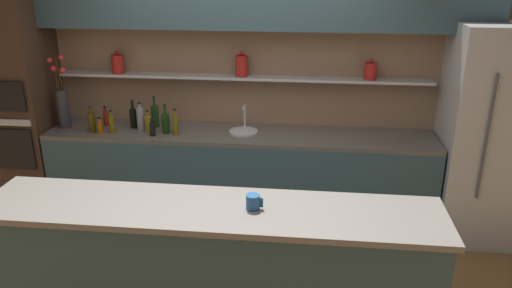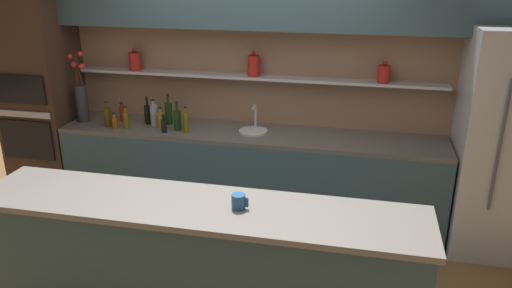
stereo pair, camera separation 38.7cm
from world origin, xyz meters
The scene contains 19 objects.
back_wall_unit centered at (0.00, 1.53, 1.55)m, with size 5.20×0.44×2.60m.
back_counter_unit centered at (-0.06, 1.24, 0.46)m, with size 3.70×0.62×0.92m.
island_counter centered at (0.00, -0.47, 0.51)m, with size 2.95×0.61×1.02m.
refrigerator centered at (2.21, 1.20, 0.99)m, with size 0.79×0.73×1.99m.
oven_tower centered at (-2.26, 1.24, 1.08)m, with size 0.67×0.64×2.17m.
flower_vase centered at (-1.79, 1.21, 1.16)m, with size 0.18×0.12×0.72m.
sink_fixture centered at (-0.02, 1.25, 0.95)m, with size 0.28×0.28×0.25m.
bottle_spirit_0 centered at (-1.02, 1.22, 1.03)m, with size 0.07×0.07×0.27m.
bottle_oil_1 centered at (-1.26, 1.10, 1.01)m, with size 0.05×0.05×0.22m.
bottle_wine_2 centered at (-0.90, 1.32, 1.03)m, with size 0.07×0.07×0.31m.
bottle_wine_3 centered at (-0.75, 1.16, 1.02)m, with size 0.07×0.07×0.28m.
bottle_oil_4 centered at (-0.93, 1.17, 1.00)m, with size 0.06×0.06×0.21m.
bottle_sauce_5 centered at (-1.36, 1.06, 0.99)m, with size 0.05×0.05×0.16m.
bottle_oil_6 centered at (-1.46, 1.10, 1.02)m, with size 0.07×0.07×0.26m.
bottle_wine_7 centered at (-1.11, 1.27, 1.02)m, with size 0.07×0.07×0.28m.
bottle_sauce_8 centered at (-0.85, 1.06, 0.99)m, with size 0.05×0.05×0.17m.
bottle_oil_9 centered at (-0.64, 1.11, 1.03)m, with size 0.05×0.05×0.26m.
bottle_sauce_10 centered at (-1.40, 1.30, 1.01)m, with size 0.05×0.05×0.20m.
coffee_mug centered at (0.28, -0.46, 1.07)m, with size 0.11×0.09×0.10m.
Camera 1 is at (0.61, -3.22, 2.50)m, focal length 35.00 mm.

